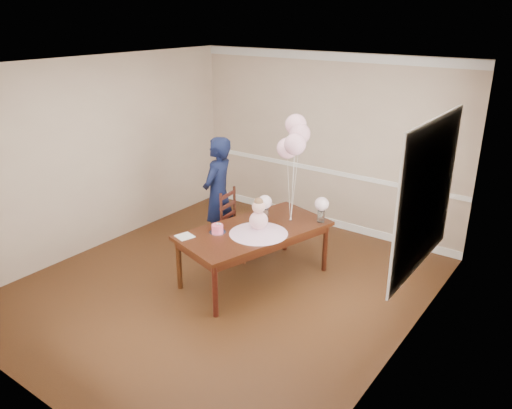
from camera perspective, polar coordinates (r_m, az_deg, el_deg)
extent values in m
cube|color=#321B0C|center=(6.41, -3.72, -9.24)|extent=(4.50, 5.00, 0.00)
cube|color=white|center=(5.55, -4.41, 15.56)|extent=(4.50, 5.00, 0.02)
cube|color=tan|center=(7.84, 7.84, 7.06)|extent=(4.50, 0.02, 2.70)
cube|color=tan|center=(4.39, -25.55, -6.56)|extent=(4.50, 0.02, 2.70)
cube|color=tan|center=(7.43, -17.54, 5.48)|extent=(0.02, 5.00, 2.70)
cube|color=tan|center=(4.80, 17.08, -2.97)|extent=(0.02, 5.00, 2.70)
cube|color=white|center=(7.95, 7.64, 3.90)|extent=(4.50, 0.02, 0.07)
cube|color=silver|center=(7.62, 8.29, 16.41)|extent=(4.50, 0.02, 0.12)
cube|color=white|center=(8.24, 7.36, -1.69)|extent=(4.50, 0.02, 0.12)
cube|color=white|center=(5.18, 18.97, 0.98)|extent=(0.02, 1.66, 1.56)
cube|color=white|center=(5.19, 18.78, 1.02)|extent=(0.01, 1.50, 1.40)
cube|color=black|center=(6.23, -0.18, -2.98)|extent=(1.42, 2.08, 0.05)
cube|color=black|center=(6.26, -0.18, -3.57)|extent=(1.31, 1.96, 0.09)
cylinder|color=black|center=(6.26, -8.80, -6.77)|extent=(0.08, 0.08, 0.66)
cylinder|color=black|center=(5.66, -4.70, -9.80)|extent=(0.08, 0.08, 0.66)
cylinder|color=black|center=(7.17, 3.34, -2.77)|extent=(0.08, 0.08, 0.66)
cylinder|color=black|center=(6.65, 7.89, -4.93)|extent=(0.08, 0.08, 0.66)
cone|color=#E5A9CC|center=(6.08, 0.29, -2.91)|extent=(0.89, 0.89, 0.09)
sphere|color=#FB9ED5|center=(6.03, 0.29, -1.84)|extent=(0.23, 0.23, 0.23)
sphere|color=beige|center=(5.96, 0.30, -0.25)|extent=(0.16, 0.16, 0.16)
sphere|color=brown|center=(5.94, 0.30, 0.26)|extent=(0.11, 0.11, 0.11)
cylinder|color=silver|center=(6.14, -4.42, -3.18)|extent=(0.26, 0.26, 0.01)
cylinder|color=#F54D71|center=(6.11, -4.43, -2.74)|extent=(0.18, 0.18, 0.09)
sphere|color=white|center=(6.09, -4.45, -2.21)|extent=(0.03, 0.03, 0.03)
sphere|color=silver|center=(6.08, -4.15, -2.25)|extent=(0.03, 0.03, 0.03)
cylinder|color=white|center=(6.46, 1.02, -1.13)|extent=(0.12, 0.12, 0.15)
sphere|color=#F6CFD9|center=(6.40, 1.03, 0.29)|extent=(0.18, 0.18, 0.18)
cylinder|color=silver|center=(6.45, 7.44, -1.36)|extent=(0.12, 0.12, 0.15)
sphere|color=silver|center=(6.38, 7.51, 0.06)|extent=(0.18, 0.18, 0.18)
cube|color=silver|center=(6.07, -8.14, -3.63)|extent=(0.23, 0.23, 0.01)
cylinder|color=silver|center=(6.46, 3.97, -1.80)|extent=(0.05, 0.05, 0.02)
sphere|color=#FFB4CD|center=(6.23, 3.60, 6.44)|extent=(0.27, 0.27, 0.27)
sphere|color=#E09EB6|center=(6.04, 4.49, 6.87)|extent=(0.27, 0.27, 0.27)
sphere|color=#DB9BAF|center=(6.16, 5.02, 8.06)|extent=(0.27, 0.27, 0.27)
sphere|color=#E9A5B9|center=(6.22, 4.57, 9.09)|extent=(0.27, 0.27, 0.27)
cylinder|color=white|center=(6.35, 3.78, 1.64)|extent=(0.08, 0.03, 0.79)
cylinder|color=silver|center=(6.26, 4.20, 1.77)|extent=(0.08, 0.07, 0.88)
cylinder|color=white|center=(6.31, 4.46, 2.40)|extent=(0.04, 0.08, 0.98)
cylinder|color=white|center=(6.34, 4.25, 2.93)|extent=(0.05, 0.12, 1.07)
cube|color=#361A0E|center=(6.93, -1.87, -2.77)|extent=(0.46, 0.46, 0.05)
cylinder|color=#39190F|center=(6.98, -3.76, -4.63)|extent=(0.04, 0.04, 0.41)
cylinder|color=#3B1B10|center=(6.82, -1.37, -5.26)|extent=(0.04, 0.04, 0.41)
cylinder|color=#361F0E|center=(7.24, -2.29, -3.62)|extent=(0.04, 0.04, 0.41)
cylinder|color=#3C1810|center=(7.08, 0.05, -4.20)|extent=(0.04, 0.04, 0.41)
cylinder|color=#33150E|center=(6.79, -4.00, -0.84)|extent=(0.04, 0.04, 0.53)
cylinder|color=#34160E|center=(7.05, -2.48, 0.06)|extent=(0.04, 0.04, 0.53)
cube|color=#39120F|center=(6.96, -3.20, -1.25)|extent=(0.07, 0.38, 0.05)
cube|color=#3E1710|center=(6.91, -3.23, -0.09)|extent=(0.07, 0.38, 0.05)
cube|color=#37130F|center=(6.85, -3.25, 1.08)|extent=(0.07, 0.38, 0.05)
imported|color=black|center=(7.03, -4.35, 1.11)|extent=(0.51, 0.67, 1.66)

